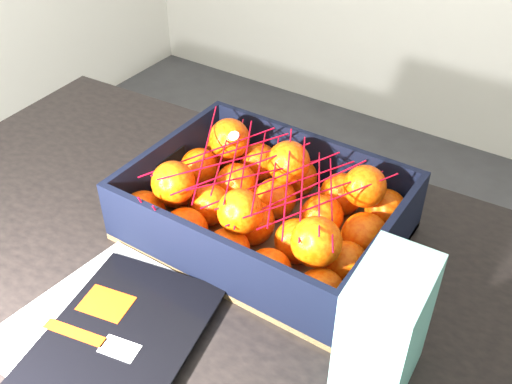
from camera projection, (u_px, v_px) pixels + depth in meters
The scene contains 6 objects.
table at pixel (182, 288), 1.07m from camera, with size 1.24×0.86×0.75m.
magazine_stack at pixel (107, 327), 0.87m from camera, with size 0.31×0.32×0.02m.
produce_crate at pixel (265, 217), 1.02m from camera, with size 0.44×0.33×0.12m.
clementine_heap at pixel (265, 205), 1.01m from camera, with size 0.42×0.31×0.14m.
mesh_net at pixel (261, 176), 0.97m from camera, with size 0.37×0.29×0.10m.
retail_carton at pixel (384, 329), 0.75m from camera, with size 0.09×0.13×0.20m, color silver.
Camera 1 is at (0.38, -0.60, 1.45)m, focal length 41.31 mm.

